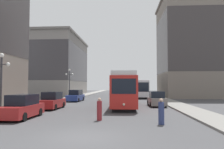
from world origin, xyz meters
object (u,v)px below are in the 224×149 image
(streetcar, at_px, (124,89))
(parked_car_left_mid, at_px, (22,107))
(parked_car_left_near, at_px, (52,101))
(lamp_post_left_near, at_px, (1,74))
(transit_bus, at_px, (141,88))
(parked_car_right_far, at_px, (157,99))
(parked_car_left_far, at_px, (76,96))
(pedestrian_crossing_near, at_px, (161,112))
(lamp_post_left_far, at_px, (69,79))
(pedestrian_crossing_far, at_px, (99,110))

(streetcar, bearing_deg, parked_car_left_mid, -128.11)
(parked_car_left_near, bearing_deg, parked_car_left_mid, -88.89)
(lamp_post_left_near, bearing_deg, parked_car_left_near, 73.84)
(lamp_post_left_near, bearing_deg, transit_bus, 66.03)
(parked_car_right_far, xyz_separation_m, parked_car_left_far, (-11.64, 7.54, 0.00))
(parked_car_left_far, distance_m, pedestrian_crossing_near, 22.57)
(pedestrian_crossing_near, distance_m, lamp_post_left_far, 26.57)
(parked_car_right_far, bearing_deg, pedestrian_crossing_far, 62.53)
(transit_bus, relative_size, pedestrian_crossing_far, 7.02)
(streetcar, xyz_separation_m, parked_car_right_far, (3.92, 0.58, -1.26))
(parked_car_left_far, xyz_separation_m, lamp_post_left_near, (-1.90, -17.80, 2.58))
(parked_car_left_far, relative_size, pedestrian_crossing_near, 2.91)
(parked_car_left_near, xyz_separation_m, lamp_post_left_far, (-1.90, 14.59, 2.77))
(streetcar, xyz_separation_m, parked_car_left_mid, (-7.72, -9.96, -1.26))
(lamp_post_left_far, bearing_deg, parked_car_left_mid, -84.93)
(pedestrian_crossing_far, bearing_deg, parked_car_right_far, -177.69)
(parked_car_right_far, bearing_deg, parked_car_left_far, -33.80)
(parked_car_left_near, relative_size, parked_car_left_mid, 0.94)
(parked_car_left_near, xyz_separation_m, lamp_post_left_near, (-1.90, -6.56, 2.59))
(parked_car_left_mid, bearing_deg, streetcar, 51.98)
(streetcar, height_order, pedestrian_crossing_near, streetcar)
(parked_car_left_near, distance_m, lamp_post_left_far, 14.97)
(pedestrian_crossing_far, relative_size, lamp_post_left_far, 0.31)
(streetcar, bearing_deg, lamp_post_left_near, -135.18)
(parked_car_right_far, relative_size, lamp_post_left_near, 0.87)
(streetcar, xyz_separation_m, parked_car_left_near, (-7.72, -3.12, -1.26))
(parked_car_right_far, distance_m, lamp_post_left_near, 17.18)
(parked_car_left_far, bearing_deg, parked_car_left_mid, -87.41)
(parked_car_left_mid, distance_m, parked_car_left_far, 18.09)
(parked_car_left_mid, height_order, lamp_post_left_far, lamp_post_left_far)
(parked_car_right_far, relative_size, lamp_post_left_far, 0.82)
(streetcar, xyz_separation_m, transit_bus, (3.33, 19.45, -0.15))
(parked_car_left_near, xyz_separation_m, pedestrian_crossing_far, (6.04, -7.49, -0.09))
(pedestrian_crossing_near, distance_m, lamp_post_left_near, 12.63)
(parked_car_left_mid, height_order, lamp_post_left_near, lamp_post_left_near)
(transit_bus, bearing_deg, pedestrian_crossing_far, -98.23)
(transit_bus, height_order, parked_car_left_far, transit_bus)
(transit_bus, bearing_deg, parked_car_left_far, -133.05)
(streetcar, xyz_separation_m, lamp_post_left_near, (-9.62, -9.67, 1.33))
(parked_car_left_mid, distance_m, pedestrian_crossing_far, 6.07)
(transit_bus, distance_m, lamp_post_left_near, 31.91)
(parked_car_right_far, relative_size, parked_car_left_far, 0.88)
(parked_car_left_mid, bearing_deg, parked_car_left_near, 89.75)
(parked_car_left_mid, height_order, parked_car_left_far, same)
(streetcar, distance_m, pedestrian_crossing_near, 12.33)
(streetcar, bearing_deg, pedestrian_crossing_near, -78.52)
(transit_bus, height_order, pedestrian_crossing_near, transit_bus)
(parked_car_left_far, distance_m, lamp_post_left_near, 18.09)
(parked_car_left_near, distance_m, lamp_post_left_near, 7.30)
(parked_car_left_near, height_order, pedestrian_crossing_far, parked_car_left_near)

